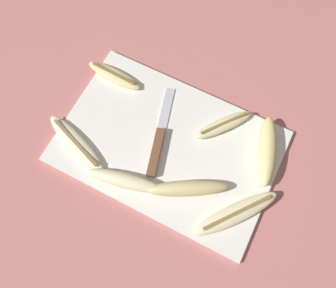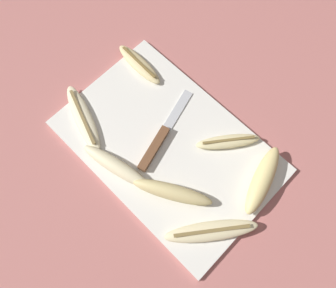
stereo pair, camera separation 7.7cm
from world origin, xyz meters
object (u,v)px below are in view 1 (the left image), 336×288
banana_bright_far (76,144)px  banana_soft_right (223,125)px  banana_mellow_near (114,75)px  banana_golden_short (267,151)px  banana_pale_long (126,181)px  knife (157,145)px  banana_cream_curved (236,213)px  banana_spotted_left (188,188)px

banana_bright_far → banana_soft_right: (0.29, 0.20, 0.00)m
banana_mellow_near → banana_golden_short: (0.42, -0.02, 0.01)m
banana_soft_right → banana_golden_short: (0.12, -0.02, 0.01)m
banana_bright_far → banana_pale_long: bearing=-9.6°
banana_bright_far → banana_golden_short: 0.44m
banana_mellow_near → banana_soft_right: (0.30, 0.00, 0.00)m
knife → banana_mellow_near: (-0.18, 0.12, 0.00)m
banana_mellow_near → banana_bright_far: (0.01, -0.20, -0.00)m
banana_mellow_near → banana_pale_long: bearing=-54.3°
knife → banana_soft_right: banana_soft_right is taller
banana_golden_short → banana_cream_curved: 0.16m
banana_cream_curved → banana_pale_long: (-0.25, -0.05, 0.00)m
banana_mellow_near → knife: bearing=-32.2°
knife → banana_mellow_near: 0.22m
knife → banana_bright_far: banana_bright_far is taller
banana_spotted_left → banana_bright_far: size_ratio=0.90×
banana_mellow_near → banana_golden_short: banana_golden_short is taller
banana_mellow_near → banana_soft_right: 0.30m
banana_soft_right → banana_cream_curved: same height
banana_bright_far → banana_pale_long: banana_pale_long is taller
banana_pale_long → banana_mellow_near: bearing=125.7°
knife → banana_golden_short: (0.23, 0.10, 0.01)m
banana_bright_far → banana_soft_right: size_ratio=1.39×
banana_golden_short → banana_bright_far: bearing=-155.7°
knife → banana_golden_short: bearing=7.8°
banana_soft_right → banana_cream_curved: size_ratio=0.75×
banana_cream_curved → banana_mellow_near: bearing=156.5°
banana_mellow_near → banana_pale_long: (0.16, -0.22, 0.01)m
knife → banana_cream_curved: banana_cream_curved is taller
banana_mellow_near → banana_cream_curved: (0.41, -0.18, 0.00)m
banana_spotted_left → banana_mellow_near: (-0.29, 0.18, -0.01)m
banana_mellow_near → banana_soft_right: banana_soft_right is taller
banana_cream_curved → banana_bright_far: bearing=-177.0°
banana_golden_short → knife: bearing=-156.9°
knife → banana_cream_curved: size_ratio=1.23×
banana_spotted_left → banana_golden_short: 0.20m
banana_golden_short → banana_spotted_left: bearing=-127.5°
knife → banana_golden_short: size_ratio=1.31×
banana_soft_right → banana_golden_short: banana_golden_short is taller
banana_soft_right → banana_pale_long: size_ratio=0.76×
banana_spotted_left → banana_golden_short: bearing=52.5°
banana_soft_right → knife: bearing=-135.2°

